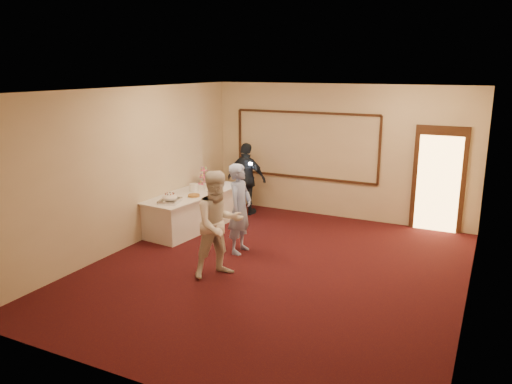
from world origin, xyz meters
TOP-DOWN VIEW (x-y plane):
  - floor at (0.00, 0.00)m, footprint 7.00×7.00m
  - room_walls at (0.00, 0.00)m, footprint 6.04×7.04m
  - wall_molding at (-0.80, 3.47)m, footprint 3.45×0.04m
  - doorway at (2.15, 3.45)m, footprint 1.05×0.07m
  - buffet_table at (-2.51, 1.37)m, footprint 1.24×2.62m
  - pavlova_tray at (-2.47, 0.47)m, footprint 0.46×0.53m
  - cupcake_stand at (-2.74, 2.18)m, footprint 0.29×0.29m
  - plate_stack_a at (-2.56, 1.46)m, footprint 0.20×0.20m
  - plate_stack_b at (-2.32, 1.66)m, footprint 0.19×0.19m
  - tart at (-2.29, 1.04)m, footprint 0.28×0.28m
  - man at (-0.94, 0.51)m, footprint 0.41×0.62m
  - woman at (-0.74, -0.60)m, footprint 1.04×1.08m
  - guest at (-1.96, 2.78)m, footprint 1.00×0.45m
  - camera_flash at (-1.76, 2.57)m, footprint 0.08×0.05m

SIDE VIEW (x-z plane):
  - floor at x=0.00m, z-range 0.00..0.00m
  - buffet_table at x=-2.51m, z-range 0.00..0.77m
  - tart at x=-2.29m, z-range 0.77..0.83m
  - man at x=-0.94m, z-range 0.00..1.67m
  - guest at x=-1.96m, z-range 0.00..1.67m
  - plate_stack_b at x=-2.32m, z-range 0.77..0.93m
  - pavlova_tray at x=-2.47m, z-range 0.76..0.94m
  - plate_stack_a at x=-2.56m, z-range 0.77..0.93m
  - woman at x=-0.74m, z-range 0.00..1.76m
  - cupcake_stand at x=-2.74m, z-range 0.71..1.13m
  - doorway at x=2.15m, z-range -0.02..2.18m
  - camera_flash at x=-1.76m, z-range 1.22..1.27m
  - wall_molding at x=-0.80m, z-range 0.83..2.38m
  - room_walls at x=0.00m, z-range 0.52..3.54m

